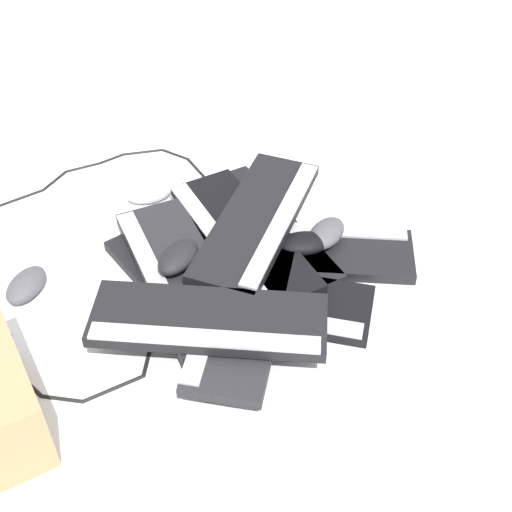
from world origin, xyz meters
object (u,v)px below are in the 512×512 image
at_px(keyboard_0, 262,231).
at_px(keyboard_6, 241,237).
at_px(keyboard_5, 243,307).
at_px(mouse_3, 326,233).
at_px(keyboard_4, 311,250).
at_px(mouse_4, 303,243).
at_px(keyboard_2, 189,288).
at_px(mouse_2, 178,257).
at_px(mouse_1, 26,285).
at_px(keyboard_8, 208,321).
at_px(keyboard_1, 216,263).
at_px(mouse_0, 150,192).
at_px(keyboard_3, 263,299).
at_px(keyboard_7, 179,273).
at_px(keyboard_9, 258,220).

height_order(keyboard_0, keyboard_6, keyboard_6).
relative_size(keyboard_5, mouse_3, 4.07).
xyz_separation_m(keyboard_0, keyboard_4, (-0.05, -0.11, 0.00)).
bearing_deg(keyboard_6, mouse_4, -94.18).
xyz_separation_m(keyboard_0, mouse_4, (-0.07, -0.10, 0.04)).
relative_size(keyboard_2, mouse_2, 3.79).
distance_m(keyboard_0, mouse_1, 0.52).
height_order(keyboard_4, keyboard_8, keyboard_8).
relative_size(keyboard_1, mouse_3, 4.20).
xyz_separation_m(mouse_0, mouse_2, (-0.27, -0.13, 0.06)).
bearing_deg(keyboard_3, keyboard_8, 145.14).
bearing_deg(keyboard_7, keyboard_8, -148.65).
xyz_separation_m(keyboard_1, keyboard_4, (0.07, -0.20, 0.00)).
bearing_deg(keyboard_5, mouse_3, -32.74).
distance_m(keyboard_4, mouse_1, 0.61).
xyz_separation_m(keyboard_5, mouse_1, (0.02, 0.45, -0.02)).
distance_m(keyboard_0, keyboard_1, 0.14).
bearing_deg(keyboard_9, mouse_4, -108.38).
height_order(keyboard_6, mouse_1, keyboard_6).
bearing_deg(mouse_0, mouse_2, -91.34).
xyz_separation_m(keyboard_2, keyboard_9, (0.16, -0.12, 0.06)).
height_order(keyboard_2, keyboard_6, keyboard_6).
bearing_deg(keyboard_4, keyboard_8, 148.46).
bearing_deg(mouse_3, keyboard_4, -32.30).
height_order(keyboard_5, keyboard_8, keyboard_8).
bearing_deg(mouse_4, mouse_1, 0.48).
distance_m(keyboard_1, keyboard_8, 0.22).
height_order(keyboard_4, mouse_3, mouse_3).
bearing_deg(keyboard_8, keyboard_1, 6.82).
xyz_separation_m(keyboard_1, keyboard_5, (-0.14, -0.08, 0.03)).
distance_m(keyboard_3, mouse_1, 0.49).
bearing_deg(keyboard_1, mouse_4, -75.21).
bearing_deg(keyboard_3, mouse_3, -33.09).
bearing_deg(keyboard_2, keyboard_1, -28.03).
bearing_deg(keyboard_4, mouse_4, 138.06).
height_order(keyboard_2, keyboard_3, same).
xyz_separation_m(keyboard_2, keyboard_7, (0.01, 0.02, 0.03)).
bearing_deg(mouse_3, keyboard_8, -10.02).
bearing_deg(keyboard_1, keyboard_0, -35.85).
height_order(keyboard_5, keyboard_7, same).
relative_size(keyboard_6, keyboard_7, 0.98).
height_order(keyboard_2, keyboard_9, keyboard_9).
bearing_deg(mouse_1, keyboard_7, 110.16).
height_order(keyboard_1, keyboard_3, same).
relative_size(keyboard_4, mouse_2, 4.07).
relative_size(keyboard_0, mouse_1, 4.02).
relative_size(keyboard_4, keyboard_7, 0.99).
bearing_deg(keyboard_7, keyboard_5, -117.85).
bearing_deg(keyboard_6, keyboard_9, -55.34).
distance_m(keyboard_3, keyboard_4, 0.18).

